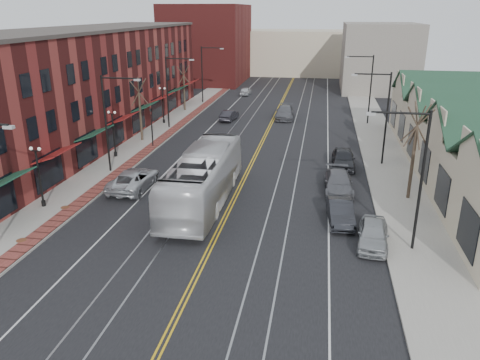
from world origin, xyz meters
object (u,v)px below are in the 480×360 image
at_px(parked_suv, 134,179).
at_px(parked_car_a, 373,234).
at_px(transit_bus, 203,178).
at_px(parked_car_d, 343,159).
at_px(parked_car_b, 340,212).
at_px(parked_car_c, 338,182).

height_order(parked_suv, parked_car_a, parked_suv).
bearing_deg(parked_car_a, transit_bus, 163.70).
bearing_deg(parked_suv, parked_car_a, 160.75).
bearing_deg(transit_bus, parked_car_a, 157.58).
distance_m(parked_car_a, parked_car_d, 14.46).
xyz_separation_m(parked_car_a, parked_car_b, (-1.79, 2.93, -0.02)).
relative_size(parked_car_a, parked_car_c, 0.84).
bearing_deg(parked_car_a, parked_car_c, 107.80).
relative_size(transit_bus, parked_car_c, 2.65).
bearing_deg(transit_bus, parked_car_d, -136.01).
relative_size(parked_suv, parked_car_d, 1.17).
bearing_deg(parked_suv, parked_car_d, -152.39).
bearing_deg(parked_car_b, parked_car_c, 85.43).
relative_size(transit_bus, parked_car_b, 3.11).
height_order(parked_car_a, parked_car_d, parked_car_d).
bearing_deg(parked_car_a, parked_suv, 165.64).
height_order(parked_car_a, parked_car_c, parked_car_c).
bearing_deg(parked_car_b, transit_bus, 165.49).
bearing_deg(parked_car_b, parked_car_a, -63.16).
height_order(parked_car_c, parked_car_d, parked_car_d).
relative_size(transit_bus, parked_car_d, 2.80).
distance_m(parked_suv, parked_car_d, 17.95).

